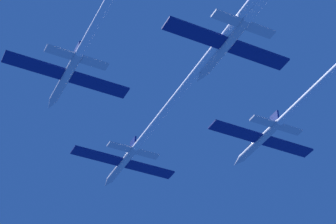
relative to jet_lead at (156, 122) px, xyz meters
The scene contains 3 objects.
jet_lead is the anchor object (origin of this frame).
jet_left_wing 28.32m from the jet_lead, 129.29° to the right, with size 20.30×61.96×3.36m.
jet_right_wing 29.72m from the jet_lead, 51.63° to the right, with size 20.30×66.13×3.36m.
Camera 1 is at (-37.67, -94.85, -65.42)m, focal length 68.61 mm.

